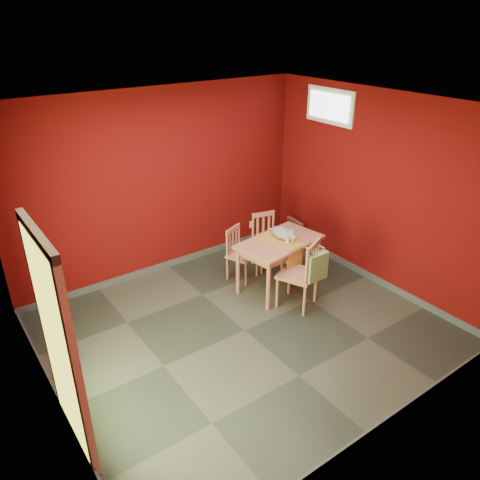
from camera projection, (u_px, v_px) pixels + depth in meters
ground at (245, 330)px, 5.81m from camera, size 4.50×4.50×0.00m
room_shell at (245, 327)px, 5.79m from camera, size 4.50×4.50×4.50m
doorway at (57, 340)px, 3.86m from camera, size 0.06×1.01×2.13m
window at (330, 106)px, 6.68m from camera, size 0.05×0.90×0.50m
outlet_plate at (252, 224)px, 7.97m from camera, size 0.08×0.02×0.12m
dining_table at (279, 247)px, 6.46m from camera, size 1.27×0.86×0.73m
table_runner at (285, 247)px, 6.36m from camera, size 0.40×0.69×0.33m
chair_far_left at (240, 253)px, 6.80m from camera, size 0.48×0.48×0.79m
chair_far_right at (266, 240)px, 7.11m from camera, size 0.48×0.48×0.85m
chair_near at (301, 273)px, 6.10m from camera, size 0.60×0.60×0.97m
tote_bag at (317, 267)px, 5.90m from camera, size 0.31×0.19×0.44m
cat at (282, 231)px, 6.45m from camera, size 0.42×0.49×0.22m
picture_frame at (297, 231)px, 7.96m from camera, size 0.18×0.43×0.42m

